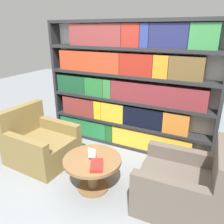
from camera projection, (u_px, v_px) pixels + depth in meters
ground_plane at (85, 190)px, 2.85m from camera, size 14.00×14.00×0.00m
bookshelf at (126, 89)px, 3.64m from camera, size 2.89×0.30×2.12m
armchair_left at (40, 144)px, 3.43m from camera, size 0.97×0.86×0.85m
armchair_right at (183, 186)px, 2.51m from camera, size 0.97×0.85×0.85m
coffee_table at (93, 167)px, 2.79m from camera, size 0.74×0.74×0.45m
table_sign at (92, 154)px, 2.72m from camera, size 0.11×0.06×0.14m
stray_book at (97, 165)px, 2.58m from camera, size 0.24×0.29×0.04m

